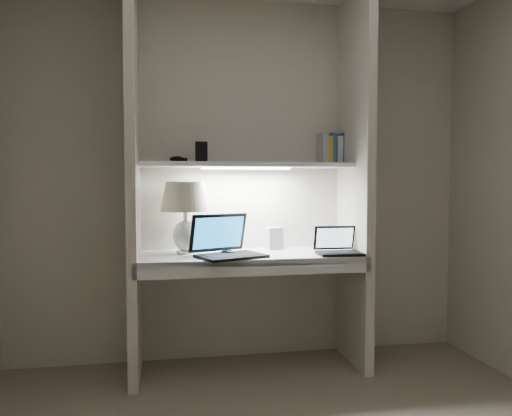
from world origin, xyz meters
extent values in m
cube|color=beige|center=(0.00, 1.50, 1.25)|extent=(3.20, 0.01, 2.50)
cube|color=beige|center=(-0.73, 1.23, 1.25)|extent=(0.06, 0.55, 2.50)
cube|color=beige|center=(0.73, 1.23, 1.25)|extent=(0.06, 0.55, 2.50)
cube|color=white|center=(0.00, 1.23, 0.75)|extent=(1.40, 0.55, 0.04)
cube|color=silver|center=(0.00, 0.96, 0.72)|extent=(1.46, 0.03, 0.10)
cube|color=silver|center=(0.00, 1.32, 1.35)|extent=(1.40, 0.36, 0.03)
cube|color=white|center=(0.00, 1.32, 1.33)|extent=(0.60, 0.04, 0.02)
cylinder|color=white|center=(-0.41, 1.29, 0.78)|extent=(0.12, 0.12, 0.02)
ellipsoid|color=white|center=(-0.41, 1.29, 0.89)|extent=(0.16, 0.16, 0.20)
cylinder|color=white|center=(-0.41, 1.29, 1.00)|extent=(0.03, 0.03, 0.09)
sphere|color=#FFD899|center=(-0.41, 1.29, 1.09)|extent=(0.05, 0.05, 0.05)
cube|color=black|center=(-0.14, 1.07, 0.78)|extent=(0.47, 0.40, 0.02)
cube|color=black|center=(-0.14, 1.07, 0.79)|extent=(0.38, 0.31, 0.00)
cube|color=black|center=(-0.20, 1.22, 0.91)|extent=(0.39, 0.22, 0.25)
cube|color=#1887D2|center=(-0.20, 1.22, 0.91)|extent=(0.34, 0.18, 0.20)
cube|color=black|center=(0.56, 1.05, 0.78)|extent=(0.29, 0.20, 0.02)
cube|color=black|center=(0.56, 1.05, 0.79)|extent=(0.24, 0.15, 0.00)
cube|color=black|center=(0.57, 1.17, 0.87)|extent=(0.28, 0.07, 0.16)
cube|color=silver|center=(0.57, 1.17, 0.87)|extent=(0.24, 0.05, 0.13)
cube|color=silver|center=(0.21, 1.38, 0.85)|extent=(0.13, 0.11, 0.15)
ellipsoid|color=black|center=(-0.15, 1.16, 0.79)|extent=(0.11, 0.09, 0.04)
torus|color=black|center=(-0.05, 1.16, 0.78)|extent=(0.13, 0.13, 0.01)
cube|color=yellow|center=(-0.36, 1.22, 0.77)|extent=(0.07, 0.07, 0.00)
cube|color=silver|center=(0.74, 1.43, 1.46)|extent=(0.03, 0.14, 0.19)
cube|color=navy|center=(0.71, 1.43, 1.47)|extent=(0.04, 0.14, 0.22)
cube|color=beige|center=(0.67, 1.43, 1.46)|extent=(0.04, 0.14, 0.19)
cube|color=#2568A2|center=(0.63, 1.43, 1.47)|extent=(0.02, 0.14, 0.22)
cube|color=orange|center=(0.60, 1.43, 1.46)|extent=(0.03, 0.14, 0.19)
cube|color=#A4A3A7|center=(0.57, 1.43, 1.47)|extent=(0.04, 0.14, 0.22)
cube|color=black|center=(-0.30, 1.34, 1.43)|extent=(0.08, 0.06, 0.14)
ellipsoid|color=black|center=(-0.46, 1.39, 1.39)|extent=(0.12, 0.10, 0.04)
camera|label=1|loc=(-0.54, -1.97, 1.24)|focal=35.00mm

